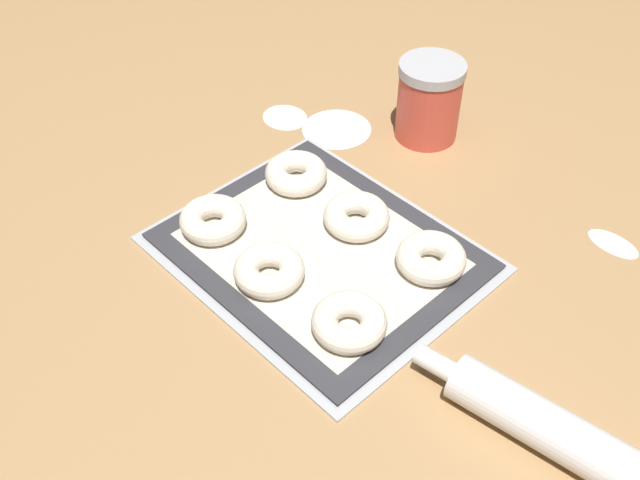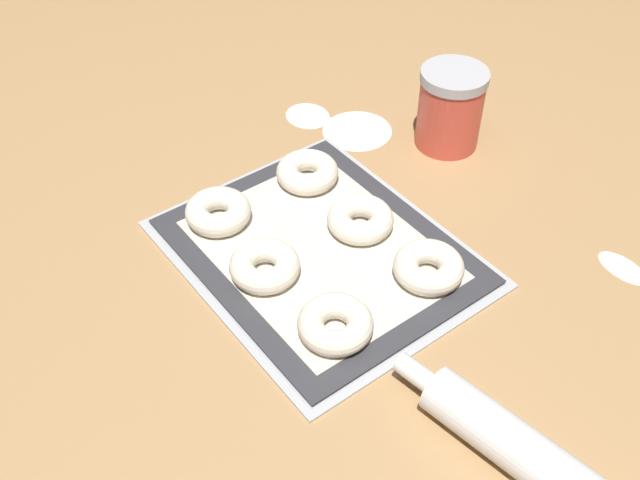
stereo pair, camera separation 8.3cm
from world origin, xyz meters
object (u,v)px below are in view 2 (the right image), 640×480
at_px(bagel_front_right, 335,324).
at_px(bagel_back_left, 307,172).
at_px(bagel_front_left, 218,212).
at_px(bagel_back_center, 360,219).
at_px(baking_tray, 320,253).
at_px(flour_canister, 450,108).
at_px(bagel_back_right, 429,267).
at_px(bagel_front_center, 265,266).

distance_m(bagel_front_right, bagel_back_left, 0.29).
relative_size(bagel_front_left, bagel_back_center, 1.00).
xyz_separation_m(baking_tray, flour_canister, (-0.08, 0.32, 0.06)).
bearing_deg(bagel_back_right, bagel_back_center, -174.66).
bearing_deg(bagel_back_left, baking_tray, -29.85).
bearing_deg(baking_tray, bagel_back_right, 33.01).
height_order(baking_tray, bagel_front_right, bagel_front_right).
xyz_separation_m(bagel_back_left, bagel_back_right, (0.25, 0.01, 0.00)).
xyz_separation_m(baking_tray, bagel_back_right, (0.12, 0.08, 0.02)).
distance_m(baking_tray, bagel_front_left, 0.16).
distance_m(bagel_front_right, bagel_back_center, 0.19).
relative_size(bagel_front_left, bagel_front_center, 1.00).
xyz_separation_m(bagel_back_center, bagel_back_right, (0.12, 0.01, 0.00)).
xyz_separation_m(baking_tray, bagel_back_left, (-0.13, 0.07, 0.02)).
relative_size(bagel_front_left, bagel_front_right, 1.00).
bearing_deg(baking_tray, bagel_back_center, 89.59).
height_order(baking_tray, flour_canister, flour_canister).
xyz_separation_m(bagel_front_right, bagel_back_center, (-0.13, 0.14, 0.00)).
bearing_deg(bagel_back_left, bagel_back_right, 1.83).
xyz_separation_m(bagel_front_right, bagel_back_right, (-0.00, 0.15, 0.00)).
relative_size(baking_tray, bagel_front_right, 4.43).
bearing_deg(flour_canister, baking_tray, -75.39).
distance_m(bagel_front_left, bagel_front_center, 0.13).
bearing_deg(bagel_front_center, bagel_back_center, 88.11).
relative_size(baking_tray, bagel_back_center, 4.43).
relative_size(bagel_back_right, flour_canister, 0.71).
height_order(bagel_front_right, bagel_back_center, same).
bearing_deg(bagel_front_center, bagel_back_right, 52.26).
relative_size(baking_tray, flour_canister, 3.15).
relative_size(bagel_front_right, bagel_back_left, 1.00).
distance_m(bagel_back_right, flour_canister, 0.32).
bearing_deg(bagel_back_center, bagel_front_right, -48.43).
bearing_deg(bagel_back_left, bagel_front_center, -52.39).
relative_size(bagel_front_center, bagel_back_right, 1.00).
bearing_deg(flour_canister, bagel_back_left, -100.44).
xyz_separation_m(baking_tray, bagel_front_left, (-0.13, -0.08, 0.02)).
bearing_deg(bagel_back_center, flour_canister, 108.58).
height_order(baking_tray, bagel_back_left, bagel_back_left).
bearing_deg(bagel_front_right, bagel_back_left, 150.08).
xyz_separation_m(bagel_front_center, flour_canister, (-0.08, 0.40, 0.04)).
bearing_deg(bagel_back_left, flour_canister, 79.56).
bearing_deg(bagel_back_right, flour_canister, 131.39).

